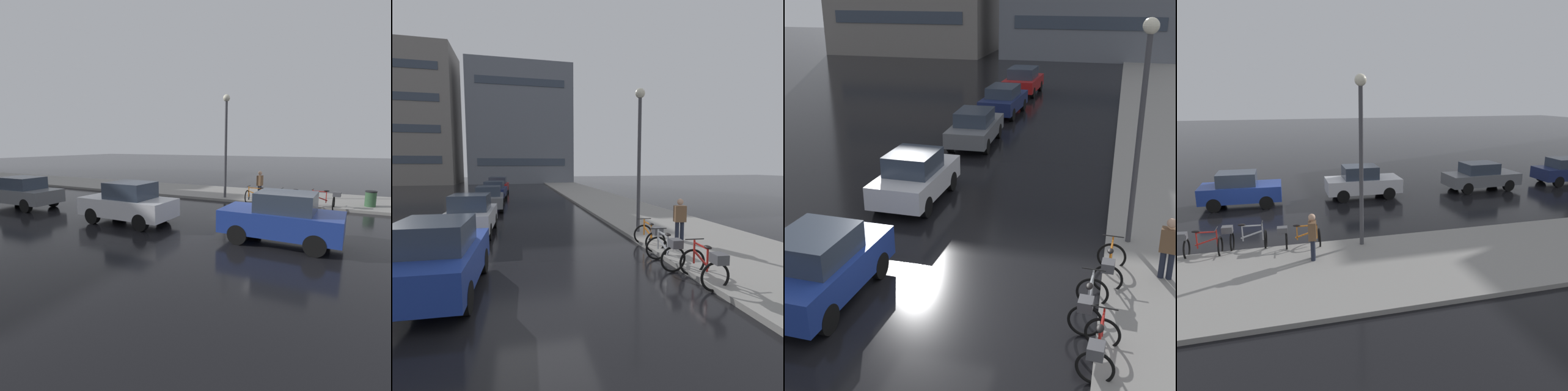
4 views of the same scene
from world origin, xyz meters
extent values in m
plane|color=black|center=(0.00, 0.00, 0.00)|extent=(140.00, 140.00, 0.00)
torus|color=black|center=(3.72, -0.69, 0.35)|extent=(0.70, 0.11, 0.70)
torus|color=black|center=(3.64, -1.72, 0.35)|extent=(0.70, 0.11, 0.70)
cube|color=red|center=(3.66, -1.39, 0.63)|extent=(0.04, 0.04, 0.56)
cube|color=red|center=(3.71, -0.77, 0.65)|extent=(0.04, 0.04, 0.60)
cube|color=red|center=(3.69, -1.08, 0.89)|extent=(0.08, 0.62, 0.04)
cube|color=red|center=(3.69, -1.10, 0.57)|extent=(0.09, 0.71, 0.26)
ellipsoid|color=black|center=(3.66, -1.39, 0.93)|extent=(0.16, 0.27, 0.07)
cylinder|color=black|center=(3.71, -0.77, 0.97)|extent=(0.50, 0.07, 0.03)
cube|color=#4C4C51|center=(3.63, -1.84, 0.80)|extent=(0.31, 0.36, 0.22)
torus|color=black|center=(3.43, 0.74, 0.35)|extent=(0.71, 0.11, 0.71)
torus|color=black|center=(3.36, -0.35, 0.35)|extent=(0.71, 0.11, 0.71)
cube|color=#ADAFB5|center=(3.39, 0.00, 0.63)|extent=(0.04, 0.04, 0.55)
cube|color=#ADAFB5|center=(3.43, 0.66, 0.65)|extent=(0.04, 0.04, 0.59)
cube|color=#ADAFB5|center=(3.41, 0.33, 0.89)|extent=(0.08, 0.66, 0.04)
cube|color=#ADAFB5|center=(3.41, 0.30, 0.58)|extent=(0.08, 0.75, 0.27)
ellipsoid|color=black|center=(3.39, 0.00, 0.94)|extent=(0.16, 0.27, 0.07)
cylinder|color=black|center=(3.43, 0.66, 0.96)|extent=(0.50, 0.06, 0.03)
cube|color=#4C4C51|center=(3.36, -0.47, 0.81)|extent=(0.30, 0.36, 0.22)
torus|color=black|center=(3.78, 2.55, 0.35)|extent=(0.71, 0.10, 0.70)
torus|color=black|center=(3.72, 1.43, 0.35)|extent=(0.71, 0.10, 0.70)
cube|color=orange|center=(3.74, 1.79, 0.60)|extent=(0.04, 0.04, 0.49)
cube|color=orange|center=(3.78, 2.46, 0.63)|extent=(0.04, 0.04, 0.56)
cube|color=orange|center=(3.76, 2.13, 0.84)|extent=(0.07, 0.67, 0.04)
cube|color=orange|center=(3.76, 2.10, 0.55)|extent=(0.08, 0.76, 0.27)
ellipsoid|color=black|center=(3.74, 1.79, 0.87)|extent=(0.15, 0.27, 0.07)
cylinder|color=black|center=(3.78, 2.46, 0.93)|extent=(0.50, 0.05, 0.03)
cube|color=#4C4C51|center=(3.71, 1.31, 0.74)|extent=(0.30, 0.35, 0.22)
cube|color=navy|center=(-2.34, -0.35, 0.69)|extent=(1.88, 3.77, 0.73)
cube|color=#2D3847|center=(-2.35, -0.50, 1.35)|extent=(1.49, 1.80, 0.60)
cylinder|color=black|center=(-3.07, 0.83, 0.32)|extent=(0.24, 0.65, 0.64)
cylinder|color=black|center=(-1.53, 0.77, 0.32)|extent=(0.24, 0.65, 0.64)
cylinder|color=black|center=(-1.62, -1.53, 0.32)|extent=(0.24, 0.65, 0.64)
cube|color=silver|center=(-2.43, 5.63, 0.67)|extent=(1.81, 3.84, 0.70)
cube|color=#2D3847|center=(-2.43, 5.48, 1.34)|extent=(1.46, 1.75, 0.64)
cylinder|color=black|center=(-3.17, 6.83, 0.32)|extent=(0.23, 0.64, 0.64)
cylinder|color=black|center=(-1.64, 6.80, 0.32)|extent=(0.23, 0.64, 0.64)
cylinder|color=black|center=(-3.22, 4.47, 0.32)|extent=(0.23, 0.64, 0.64)
cylinder|color=black|center=(-1.69, 4.44, 0.32)|extent=(0.23, 0.64, 0.64)
cube|color=slate|center=(-2.29, 12.41, 0.64)|extent=(1.81, 4.18, 0.64)
cube|color=#2D3847|center=(-2.28, 12.25, 1.25)|extent=(1.44, 1.91, 0.58)
cylinder|color=black|center=(-3.07, 13.67, 0.32)|extent=(0.24, 0.65, 0.64)
cylinder|color=black|center=(-1.58, 13.71, 0.32)|extent=(0.24, 0.65, 0.64)
cylinder|color=black|center=(-3.00, 11.11, 0.32)|extent=(0.24, 0.65, 0.64)
cylinder|color=black|center=(-1.51, 11.15, 0.32)|extent=(0.24, 0.65, 0.64)
cube|color=navy|center=(-2.32, 18.32, 0.66)|extent=(1.89, 4.11, 0.68)
cube|color=#2D3847|center=(-2.33, 18.16, 1.27)|extent=(1.50, 2.13, 0.54)
cylinder|color=black|center=(-3.03, 19.60, 0.32)|extent=(0.25, 0.65, 0.64)
cylinder|color=black|center=(-1.51, 19.54, 0.32)|extent=(0.25, 0.65, 0.64)
cylinder|color=black|center=(-3.13, 17.10, 0.32)|extent=(0.25, 0.65, 0.64)
cylinder|color=black|center=(-1.61, 17.03, 0.32)|extent=(0.25, 0.65, 0.64)
cube|color=#AD1919|center=(-2.37, 24.37, 0.67)|extent=(2.01, 3.99, 0.70)
cube|color=#2D3847|center=(-2.38, 24.21, 1.34)|extent=(1.62, 2.18, 0.64)
cylinder|color=black|center=(-3.19, 25.61, 0.32)|extent=(0.24, 0.65, 0.64)
cylinder|color=black|center=(-1.49, 25.56, 0.32)|extent=(0.24, 0.65, 0.64)
cylinder|color=black|center=(-3.26, 23.17, 0.32)|extent=(0.24, 0.65, 0.64)
cylinder|color=black|center=(-1.56, 23.12, 0.32)|extent=(0.24, 0.65, 0.64)
cylinder|color=#1E2333|center=(4.92, 2.20, 0.41)|extent=(0.14, 0.14, 0.82)
cylinder|color=#1E2333|center=(5.10, 2.17, 0.41)|extent=(0.14, 0.14, 0.82)
cube|color=brown|center=(5.01, 2.19, 1.11)|extent=(0.43, 0.30, 0.57)
sphere|color=tan|center=(5.01, 2.19, 1.53)|extent=(0.22, 0.22, 0.22)
cylinder|color=#424247|center=(4.17, 3.96, 2.73)|extent=(0.14, 0.14, 5.47)
sphere|color=#F2EACC|center=(4.17, 3.96, 5.62)|extent=(0.38, 0.38, 0.38)
cube|color=#333D4C|center=(0.41, 39.85, 3.32)|extent=(12.93, 0.06, 1.10)
cube|color=#333D4C|center=(-16.87, 39.12, 3.59)|extent=(12.46, 0.06, 1.10)
camera|label=1|loc=(-12.01, -2.06, 3.13)|focal=28.00mm
camera|label=2|loc=(-0.63, -7.45, 2.82)|focal=28.00mm
camera|label=3|loc=(3.64, -9.62, 6.55)|focal=50.00mm
camera|label=4|loc=(16.23, 1.07, 5.18)|focal=35.00mm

